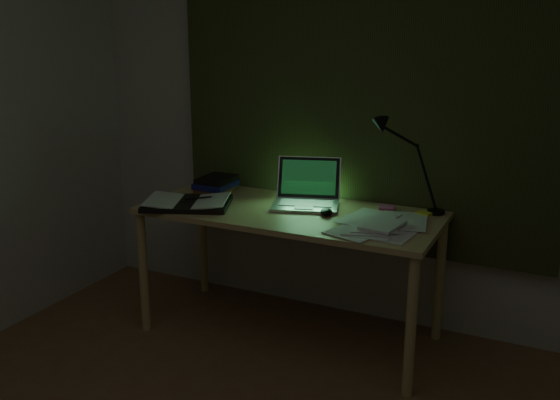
{
  "coord_description": "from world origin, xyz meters",
  "views": [
    {
      "loc": [
        1.11,
        -1.35,
        1.68
      ],
      "look_at": [
        -0.25,
        1.45,
        0.82
      ],
      "focal_mm": 40.0,
      "sensor_mm": 36.0,
      "label": 1
    }
  ],
  "objects_px": {
    "desk": "(289,274)",
    "loose_papers": "(373,224)",
    "book_stack": "(216,184)",
    "open_textbook": "(187,202)",
    "laptop": "(306,185)",
    "desk_lamp": "(439,168)"
  },
  "relations": [
    {
      "from": "laptop",
      "to": "open_textbook",
      "type": "distance_m",
      "value": 0.66
    },
    {
      "from": "book_stack",
      "to": "loose_papers",
      "type": "height_order",
      "value": "book_stack"
    },
    {
      "from": "desk",
      "to": "laptop",
      "type": "xyz_separation_m",
      "value": [
        0.05,
        0.09,
        0.49
      ]
    },
    {
      "from": "laptop",
      "to": "book_stack",
      "type": "relative_size",
      "value": 1.7
    },
    {
      "from": "desk",
      "to": "book_stack",
      "type": "xyz_separation_m",
      "value": [
        -0.57,
        0.17,
        0.41
      ]
    },
    {
      "from": "desk",
      "to": "laptop",
      "type": "height_order",
      "value": "laptop"
    },
    {
      "from": "open_textbook",
      "to": "book_stack",
      "type": "xyz_separation_m",
      "value": [
        -0.03,
        0.34,
        0.03
      ]
    },
    {
      "from": "desk",
      "to": "loose_papers",
      "type": "xyz_separation_m",
      "value": [
        0.49,
        -0.07,
        0.38
      ]
    },
    {
      "from": "desk_lamp",
      "to": "book_stack",
      "type": "bearing_deg",
      "value": 177.57
    },
    {
      "from": "open_textbook",
      "to": "laptop",
      "type": "bearing_deg",
      "value": 1.14
    },
    {
      "from": "laptop",
      "to": "book_stack",
      "type": "height_order",
      "value": "laptop"
    },
    {
      "from": "open_textbook",
      "to": "desk_lamp",
      "type": "bearing_deg",
      "value": -2.5
    },
    {
      "from": "laptop",
      "to": "desk_lamp",
      "type": "bearing_deg",
      "value": -1.18
    },
    {
      "from": "book_stack",
      "to": "desk",
      "type": "bearing_deg",
      "value": -17.02
    },
    {
      "from": "laptop",
      "to": "open_textbook",
      "type": "bearing_deg",
      "value": -174.13
    },
    {
      "from": "desk",
      "to": "loose_papers",
      "type": "distance_m",
      "value": 0.62
    },
    {
      "from": "laptop",
      "to": "desk_lamp",
      "type": "distance_m",
      "value": 0.71
    },
    {
      "from": "desk",
      "to": "book_stack",
      "type": "relative_size",
      "value": 6.77
    },
    {
      "from": "book_stack",
      "to": "loose_papers",
      "type": "distance_m",
      "value": 1.09
    },
    {
      "from": "desk_lamp",
      "to": "desk",
      "type": "bearing_deg",
      "value": -165.88
    },
    {
      "from": "desk",
      "to": "desk_lamp",
      "type": "xyz_separation_m",
      "value": [
        0.72,
        0.28,
        0.62
      ]
    },
    {
      "from": "desk",
      "to": "desk_lamp",
      "type": "bearing_deg",
      "value": 21.25
    }
  ]
}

